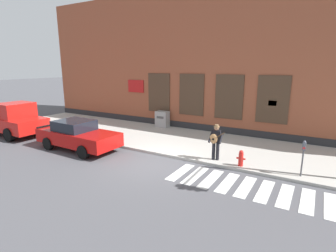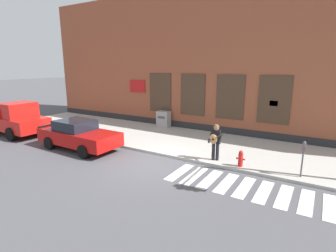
{
  "view_description": "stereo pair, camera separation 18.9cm",
  "coord_description": "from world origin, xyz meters",
  "px_view_note": "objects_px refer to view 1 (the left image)",
  "views": [
    {
      "loc": [
        6.1,
        -9.31,
        4.31
      ],
      "look_at": [
        -0.1,
        1.32,
        1.48
      ],
      "focal_mm": 28.0,
      "sensor_mm": 36.0,
      "label": 1
    },
    {
      "loc": [
        6.26,
        -9.21,
        4.31
      ],
      "look_at": [
        -0.1,
        1.32,
        1.48
      ],
      "focal_mm": 28.0,
      "sensor_mm": 36.0,
      "label": 2
    }
  ],
  "objects_px": {
    "fire_hydrant": "(241,158)",
    "red_car": "(78,135)",
    "red_truck": "(11,119)",
    "busker": "(216,140)",
    "parking_meter": "(303,153)",
    "utility_box": "(162,119)"
  },
  "relations": [
    {
      "from": "red_car",
      "to": "parking_meter",
      "type": "xyz_separation_m",
      "value": [
        10.45,
        1.73,
        0.3
      ]
    },
    {
      "from": "red_truck",
      "to": "busker",
      "type": "bearing_deg",
      "value": 8.02
    },
    {
      "from": "red_truck",
      "to": "red_car",
      "type": "bearing_deg",
      "value": 0.45
    },
    {
      "from": "busker",
      "to": "fire_hydrant",
      "type": "relative_size",
      "value": 2.34
    },
    {
      "from": "red_truck",
      "to": "utility_box",
      "type": "relative_size",
      "value": 4.95
    },
    {
      "from": "red_truck",
      "to": "parking_meter",
      "type": "relative_size",
      "value": 3.79
    },
    {
      "from": "fire_hydrant",
      "to": "utility_box",
      "type": "bearing_deg",
      "value": 145.67
    },
    {
      "from": "red_truck",
      "to": "fire_hydrant",
      "type": "height_order",
      "value": "red_truck"
    },
    {
      "from": "red_truck",
      "to": "utility_box",
      "type": "bearing_deg",
      "value": 40.43
    },
    {
      "from": "red_car",
      "to": "red_truck",
      "type": "bearing_deg",
      "value": -179.55
    },
    {
      "from": "red_truck",
      "to": "fire_hydrant",
      "type": "bearing_deg",
      "value": 6.74
    },
    {
      "from": "red_car",
      "to": "fire_hydrant",
      "type": "bearing_deg",
      "value": 11.26
    },
    {
      "from": "utility_box",
      "to": "red_truck",
      "type": "bearing_deg",
      "value": -139.57
    },
    {
      "from": "red_truck",
      "to": "fire_hydrant",
      "type": "distance_m",
      "value": 14.21
    },
    {
      "from": "fire_hydrant",
      "to": "red_car",
      "type": "bearing_deg",
      "value": -168.74
    },
    {
      "from": "red_truck",
      "to": "parking_meter",
      "type": "height_order",
      "value": "red_truck"
    },
    {
      "from": "parking_meter",
      "to": "utility_box",
      "type": "height_order",
      "value": "parking_meter"
    },
    {
      "from": "red_truck",
      "to": "busker",
      "type": "height_order",
      "value": "red_truck"
    },
    {
      "from": "busker",
      "to": "utility_box",
      "type": "xyz_separation_m",
      "value": [
        -5.53,
        4.45,
        -0.38
      ]
    },
    {
      "from": "red_truck",
      "to": "parking_meter",
      "type": "xyz_separation_m",
      "value": [
        16.41,
        1.78,
        0.01
      ]
    },
    {
      "from": "busker",
      "to": "utility_box",
      "type": "bearing_deg",
      "value": 141.15
    },
    {
      "from": "busker",
      "to": "parking_meter",
      "type": "bearing_deg",
      "value": -0.66
    }
  ]
}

